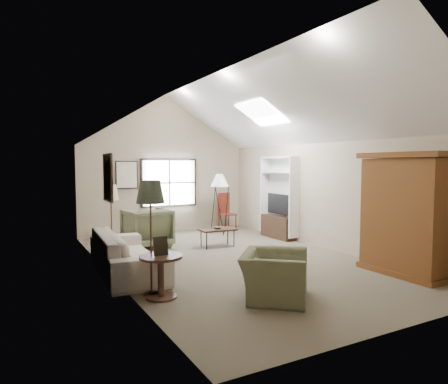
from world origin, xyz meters
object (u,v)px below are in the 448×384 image
side_chair (227,211)px  armoire (405,214)px  coffee_table (218,238)px  sofa (127,253)px  armchair_near (274,275)px  side_table (161,277)px  armchair_far (147,228)px

side_chair → armoire: bearing=-93.4°
coffee_table → sofa: bearing=-153.5°
armchair_near → armoire: bearing=-49.9°
side_table → side_chair: side_chair is taller
armchair_near → sofa: bearing=74.1°
armchair_near → coffee_table: armchair_near is taller
armchair_far → coffee_table: bearing=148.2°
side_table → side_chair: bearing=52.0°
armchair_far → side_table: bearing=70.6°
armchair_near → armchair_far: (-0.53, 4.45, 0.12)m
side_chair → armchair_far: bearing=-161.7°
armoire → armchair_far: size_ratio=2.13×
armoire → armchair_near: 2.92m
armoire → sofa: armoire is taller
sofa → side_table: bearing=-173.4°
armchair_near → side_table: 1.69m
armoire → side_table: bearing=168.4°
coffee_table → armchair_near: bearing=-104.8°
armchair_far → side_chair: (2.99, 1.41, 0.09)m
armchair_far → coffee_table: armchair_far is taller
sofa → armchair_near: bearing=-143.5°
sofa → side_chair: bearing=-45.8°
armchair_near → armchair_far: armchair_far is taller
side_table → side_chair: 6.39m
armchair_near → armchair_far: 4.48m
coffee_table → side_chair: size_ratio=0.77×
armoire → side_chair: size_ratio=1.97×
sofa → armchair_near: sofa is taller
sofa → armchair_near: (1.56, -2.42, -0.03)m
coffee_table → side_table: size_ratio=1.34×
side_table → armchair_far: bearing=75.4°
sofa → armchair_far: size_ratio=2.48×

